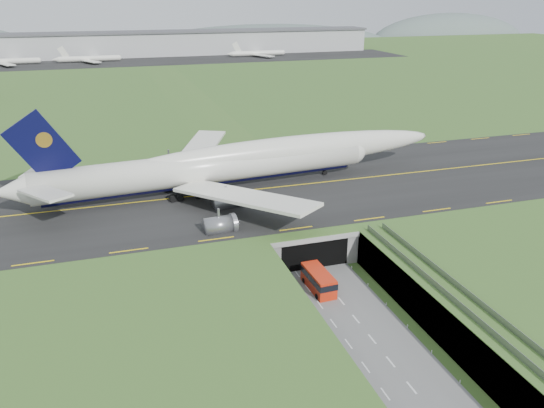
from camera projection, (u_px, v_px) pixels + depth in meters
name	position (u px, v px, depth m)	size (l,w,h in m)	color
ground	(333.00, 293.00, 83.38)	(900.00, 900.00, 0.00)	#365F26
airfield_deck	(334.00, 276.00, 82.27)	(800.00, 800.00, 6.00)	gray
trench_road	(354.00, 318.00, 76.69)	(12.00, 75.00, 0.20)	slate
taxiway	(271.00, 188.00, 110.38)	(800.00, 44.00, 0.18)	black
tunnel_portal	(297.00, 231.00, 96.96)	(17.00, 22.30, 6.00)	gray
guideway	(475.00, 318.00, 67.56)	(3.00, 53.00, 7.05)	#A8A8A3
jumbo_jet	(239.00, 163.00, 109.13)	(93.50, 60.14, 19.97)	silver
shuttle_tram	(318.00, 280.00, 83.46)	(3.27, 7.93, 3.19)	red
cargo_terminal	(148.00, 43.00, 343.56)	(320.00, 67.00, 15.60)	#B2B2B2
distant_hills	(208.00, 50.00, 483.99)	(700.00, 91.00, 60.00)	#526360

